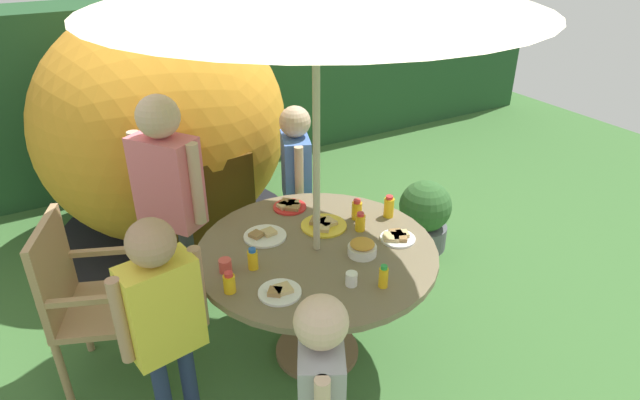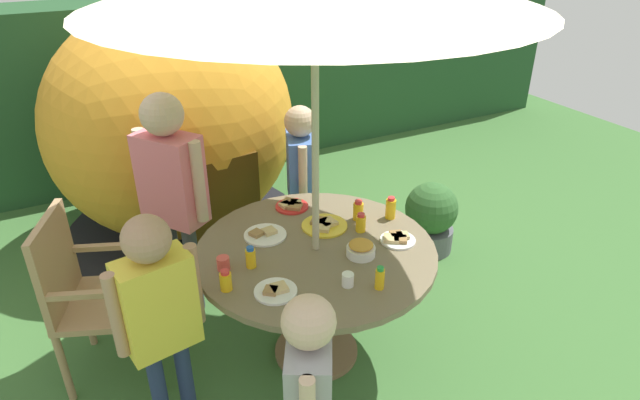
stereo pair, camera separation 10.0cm
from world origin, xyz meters
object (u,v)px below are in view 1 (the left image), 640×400
Objects in this scene: child_in_blue_shirt at (296,169)px; snack_bowl at (362,248)px; plate_far_left at (280,292)px; cup_near at (351,279)px; child_in_pink_shirt at (168,182)px; juice_bottle_front_edge at (383,277)px; wooden_chair at (87,296)px; juice_bottle_far_right at (389,207)px; cup_far at (225,266)px; dome_tent at (164,127)px; child_in_grey_shirt at (321,388)px; plate_mid_left at (397,237)px; garden_table at (317,269)px; juice_bottle_back_edge at (253,260)px; plate_near_right at (265,236)px; child_in_yellow_shirt at (162,308)px; plate_center_front at (323,225)px; juice_bottle_spot_a at (360,222)px; plate_near_left at (290,206)px; juice_bottle_mid_right at (229,283)px; juice_bottle_center_back at (357,210)px.

child_in_blue_shirt is 8.04× the size of snack_bowl.
plate_far_left is (-0.66, -1.10, -0.03)m from child_in_blue_shirt.
child_in_pink_shirt is at bearing 115.12° from cup_near.
wooden_chair is at bearing 144.32° from juice_bottle_front_edge.
juice_bottle_far_right reaches higher than cup_far.
dome_tent reaches higher than child_in_grey_shirt.
plate_mid_left is 2.86× the size of cup_near.
juice_bottle_back_edge is (-0.36, -0.00, 0.18)m from garden_table.
snack_bowl is 0.54m from plate_near_right.
cup_near is (0.53, -1.13, -0.15)m from child_in_pink_shirt.
wooden_chair is 0.68m from child_in_yellow_shirt.
child_in_pink_shirt is (-0.26, -1.01, 0.04)m from dome_tent.
plate_center_front is 1.27× the size of plate_far_left.
juice_bottle_spot_a reaches higher than plate_center_front.
juice_bottle_back_edge is at bearing -17.80° from child_in_blue_shirt.
plate_near_left is 0.84m from juice_bottle_mid_right.
plate_far_left is 1.06× the size of plate_mid_left.
juice_bottle_back_edge is 1.05× the size of juice_bottle_spot_a.
child_in_yellow_shirt is 11.39× the size of juice_bottle_mid_right.
juice_bottle_mid_right reaches higher than plate_near_right.
juice_bottle_back_edge is at bearing 6.32° from child_in_yellow_shirt.
juice_bottle_spot_a is at bearing 8.12° from garden_table.
juice_bottle_spot_a is (0.66, 0.05, -0.00)m from juice_bottle_back_edge.
garden_table is 0.35m from juice_bottle_spot_a.
juice_bottle_center_back reaches higher than plate_mid_left.
plate_near_right is at bearing 46.44° from juice_bottle_mid_right.
plate_center_front is 0.61m from juice_bottle_front_edge.
plate_mid_left is at bearing -56.13° from juice_bottle_spot_a.
plate_near_right is at bearing 168.32° from juice_bottle_far_right.
child_in_blue_shirt is 1.03m from snack_bowl.
dome_tent reaches higher than juice_bottle_mid_right.
dome_tent is at bearing 88.71° from plate_far_left.
juice_bottle_back_edge reaches higher than snack_bowl.
juice_bottle_mid_right is at bearing 146.56° from plate_far_left.
child_in_grey_shirt is 9.64× the size of juice_bottle_front_edge.
wooden_chair reaches higher than snack_bowl.
juice_bottle_spot_a is at bearing 68.58° from juice_bottle_front_edge.
plate_far_left reaches higher than garden_table.
juice_bottle_far_right is at bearing -18.26° from child_in_grey_shirt.
child_in_pink_shirt is at bearing 101.52° from plate_far_left.
juice_bottle_mid_right is at bearing 34.77° from child_in_grey_shirt.
plate_center_front is at bearing -10.79° from plate_near_right.
plate_near_right is at bearing -80.75° from wooden_chair.
plate_far_left is at bearing -23.31° from child_in_pink_shirt.
plate_near_left is (-0.07, 0.29, 0.00)m from plate_center_front.
juice_bottle_center_back reaches higher than juice_bottle_front_edge.
child_in_yellow_shirt reaches higher than juice_bottle_center_back.
dome_tent is 1.80m from juice_bottle_back_edge.
juice_bottle_front_edge is 1.08× the size of juice_bottle_spot_a.
child_in_grey_shirt reaches higher than juice_bottle_front_edge.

